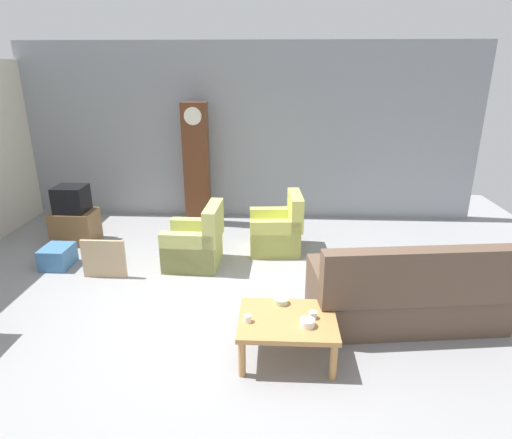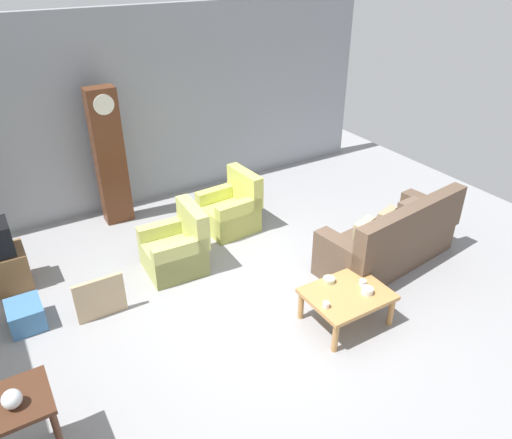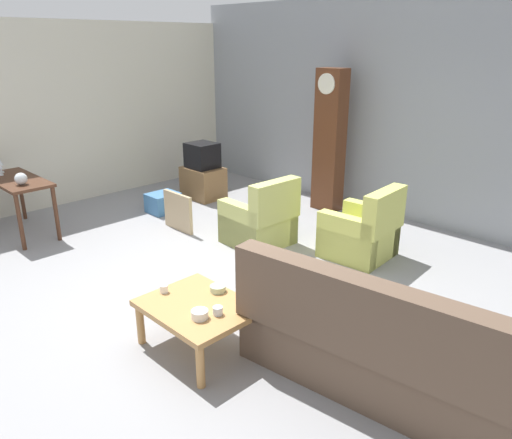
# 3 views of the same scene
# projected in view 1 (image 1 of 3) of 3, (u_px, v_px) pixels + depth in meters

# --- Properties ---
(ground_plane) EXTENTS (10.40, 10.40, 0.00)m
(ground_plane) POSITION_uv_depth(u_px,v_px,m) (230.00, 311.00, 5.14)
(ground_plane) COLOR gray
(garage_door_wall) EXTENTS (8.40, 0.16, 3.20)m
(garage_door_wall) POSITION_uv_depth(u_px,v_px,m) (249.00, 133.00, 7.99)
(garage_door_wall) COLOR gray
(garage_door_wall) RESTS_ON ground_plane
(couch_floral) EXTENTS (2.19, 1.13, 1.04)m
(couch_floral) POSITION_uv_depth(u_px,v_px,m) (407.00, 295.00, 4.79)
(couch_floral) COLOR brown
(couch_floral) RESTS_ON ground_plane
(armchair_olive_near) EXTENTS (0.82, 0.79, 0.92)m
(armchair_olive_near) POSITION_uv_depth(u_px,v_px,m) (196.00, 245.00, 6.27)
(armchair_olive_near) COLOR #B7BC66
(armchair_olive_near) RESTS_ON ground_plane
(armchair_olive_far) EXTENTS (0.84, 0.81, 0.92)m
(armchair_olive_far) POSITION_uv_depth(u_px,v_px,m) (277.00, 232.00, 6.78)
(armchair_olive_far) COLOR #C6CA5D
(armchair_olive_far) RESTS_ON ground_plane
(coffee_table_wood) EXTENTS (0.96, 0.76, 0.43)m
(coffee_table_wood) POSITION_uv_depth(u_px,v_px,m) (287.00, 324.00, 4.24)
(coffee_table_wood) COLOR #B27F47
(coffee_table_wood) RESTS_ON ground_plane
(grandfather_clock) EXTENTS (0.44, 0.30, 2.19)m
(grandfather_clock) POSITION_uv_depth(u_px,v_px,m) (197.00, 165.00, 7.71)
(grandfather_clock) COLOR #562D19
(grandfather_clock) RESTS_ON ground_plane
(tv_stand_cabinet) EXTENTS (0.68, 0.52, 0.53)m
(tv_stand_cabinet) POSITION_uv_depth(u_px,v_px,m) (75.00, 226.00, 7.11)
(tv_stand_cabinet) COLOR brown
(tv_stand_cabinet) RESTS_ON ground_plane
(tv_crt) EXTENTS (0.48, 0.44, 0.42)m
(tv_crt) POSITION_uv_depth(u_px,v_px,m) (71.00, 199.00, 6.95)
(tv_crt) COLOR black
(tv_crt) RESTS_ON tv_stand_cabinet
(framed_picture_leaning) EXTENTS (0.60, 0.05, 0.55)m
(framed_picture_leaning) POSITION_uv_depth(u_px,v_px,m) (104.00, 259.00, 5.89)
(framed_picture_leaning) COLOR tan
(framed_picture_leaning) RESTS_ON ground_plane
(storage_box_blue) EXTENTS (0.39, 0.47, 0.30)m
(storage_box_blue) POSITION_uv_depth(u_px,v_px,m) (58.00, 256.00, 6.26)
(storage_box_blue) COLOR teal
(storage_box_blue) RESTS_ON ground_plane
(cup_white_porcelain) EXTENTS (0.07, 0.07, 0.07)m
(cup_white_porcelain) POSITION_uv_depth(u_px,v_px,m) (248.00, 318.00, 4.15)
(cup_white_porcelain) COLOR white
(cup_white_porcelain) RESTS_ON coffee_table_wood
(cup_blue_rimmed) EXTENTS (0.08, 0.08, 0.07)m
(cup_blue_rimmed) POSITION_uv_depth(u_px,v_px,m) (313.00, 315.00, 4.21)
(cup_blue_rimmed) COLOR silver
(cup_blue_rimmed) RESTS_ON coffee_table_wood
(bowl_white_stacked) EXTENTS (0.14, 0.14, 0.07)m
(bowl_white_stacked) POSITION_uv_depth(u_px,v_px,m) (307.00, 323.00, 4.08)
(bowl_white_stacked) COLOR white
(bowl_white_stacked) RESTS_ON coffee_table_wood
(bowl_shallow_green) EXTENTS (0.14, 0.14, 0.06)m
(bowl_shallow_green) POSITION_uv_depth(u_px,v_px,m) (281.00, 301.00, 4.47)
(bowl_shallow_green) COLOR #B2C69E
(bowl_shallow_green) RESTS_ON coffee_table_wood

